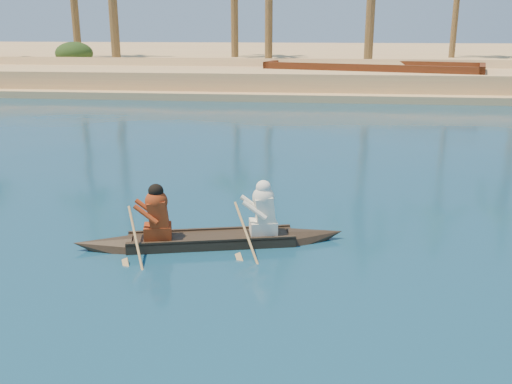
# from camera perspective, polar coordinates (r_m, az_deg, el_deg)

# --- Properties ---
(ground) EXTENTS (160.00, 160.00, 0.00)m
(ground) POSITION_cam_1_polar(r_m,az_deg,el_deg) (7.60, -10.20, -13.35)
(ground) COLOR navy
(ground) RESTS_ON ground
(sandy_embankment) EXTENTS (150.00, 51.00, 1.50)m
(sandy_embankment) POSITION_cam_1_polar(r_m,az_deg,el_deg) (53.31, 4.48, 12.97)
(sandy_embankment) COLOR #E0C07E
(sandy_embankment) RESTS_ON ground
(shrub_cluster) EXTENTS (100.00, 6.00, 2.40)m
(shrub_cluster) POSITION_cam_1_polar(r_m,az_deg,el_deg) (37.93, 3.56, 12.59)
(shrub_cluster) COLOR #243A15
(shrub_cluster) RESTS_ON ground
(canoe) EXTENTS (4.78, 1.74, 1.31)m
(canoe) POSITION_cam_1_polar(r_m,az_deg,el_deg) (10.05, -4.50, -3.92)
(canoe) COLOR #30231A
(canoe) RESTS_ON ground
(barge_mid) EXTENTS (12.40, 6.76, 1.97)m
(barge_mid) POSITION_cam_1_polar(r_m,az_deg,el_deg) (33.55, 11.56, 10.92)
(barge_mid) COLOR #5D2314
(barge_mid) RESTS_ON ground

